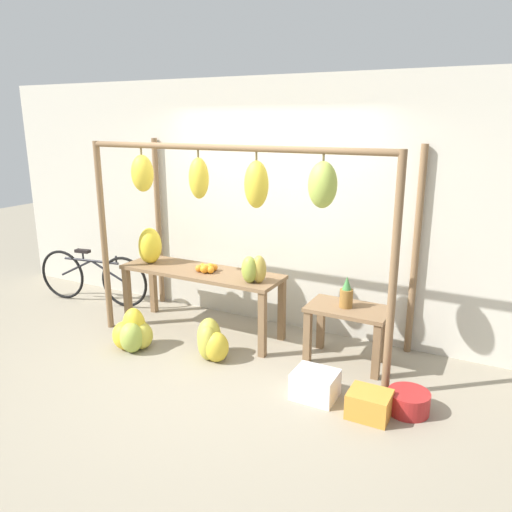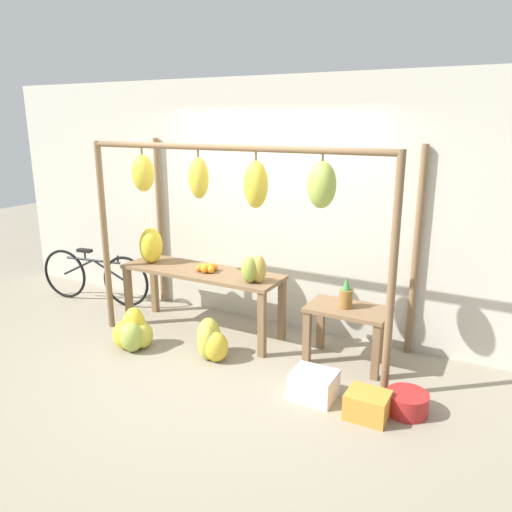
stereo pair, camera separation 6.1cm
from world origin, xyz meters
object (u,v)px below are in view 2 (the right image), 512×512
object	(u,v)px
blue_bucket	(407,403)
parked_bicycle	(94,276)
banana_pile_ground_left	(134,332)
papaya_pile	(253,270)
orange_pile	(207,268)
fruit_crate_white	(314,385)
banana_pile_on_table	(150,246)
fruit_crate_purple	(367,405)
pineapple_cluster	(346,296)
banana_pile_ground_right	(210,341)

from	to	relation	value
blue_bucket	parked_bicycle	world-z (taller)	parked_bicycle
banana_pile_ground_left	papaya_pile	bearing A→B (deg)	28.02
orange_pile	parked_bicycle	distance (m)	1.95
banana_pile_ground_left	fruit_crate_white	size ratio (longest dim) A/B	1.37
fruit_crate_white	blue_bucket	bearing A→B (deg)	10.95
banana_pile_ground_left	blue_bucket	xyz separation A→B (m)	(2.81, 0.14, -0.08)
banana_pile_on_table	fruit_crate_purple	xyz separation A→B (m)	(2.83, -0.75, -0.82)
banana_pile_ground_left	fruit_crate_white	distance (m)	2.05
banana_pile_on_table	banana_pile_ground_left	bearing A→B (deg)	-66.88
banana_pile_ground_left	fruit_crate_purple	distance (m)	2.54
pineapple_cluster	papaya_pile	distance (m)	0.97
banana_pile_ground_left	orange_pile	bearing A→B (deg)	53.21
fruit_crate_white	banana_pile_ground_left	bearing A→B (deg)	179.64
fruit_crate_white	fruit_crate_purple	distance (m)	0.50
pineapple_cluster	fruit_crate_white	xyz separation A→B (m)	(-0.01, -0.76, -0.58)
parked_bicycle	fruit_crate_purple	bearing A→B (deg)	-12.93
parked_bicycle	fruit_crate_purple	size ratio (longest dim) A/B	4.82
orange_pile	parked_bicycle	size ratio (longest dim) A/B	0.14
pineapple_cluster	parked_bicycle	bearing A→B (deg)	178.65
pineapple_cluster	banana_pile_ground_left	world-z (taller)	pineapple_cluster
banana_pile_on_table	pineapple_cluster	distance (m)	2.35
orange_pile	fruit_crate_white	xyz separation A→B (m)	(1.54, -0.68, -0.66)
fruit_crate_white	blue_bucket	distance (m)	0.78
orange_pile	papaya_pile	bearing A→B (deg)	-7.35
blue_bucket	fruit_crate_purple	xyz separation A→B (m)	(-0.27, -0.22, 0.02)
banana_pile_ground_right	fruit_crate_purple	bearing A→B (deg)	-8.96
orange_pile	banana_pile_ground_right	world-z (taller)	orange_pile
banana_pile_on_table	fruit_crate_purple	bearing A→B (deg)	-14.89
fruit_crate_white	papaya_pile	world-z (taller)	papaya_pile
fruit_crate_white	pineapple_cluster	bearing A→B (deg)	89.38
banana_pile_ground_right	orange_pile	bearing A→B (deg)	125.36
banana_pile_on_table	fruit_crate_white	bearing A→B (deg)	-16.36
orange_pile	fruit_crate_purple	size ratio (longest dim) A/B	0.70
parked_bicycle	papaya_pile	size ratio (longest dim) A/B	5.62
banana_pile_ground_left	papaya_pile	xyz separation A→B (m)	(1.11, 0.59, 0.70)
parked_bicycle	papaya_pile	bearing A→B (deg)	-5.27
fruit_crate_purple	blue_bucket	bearing A→B (deg)	38.56
banana_pile_ground_left	banana_pile_on_table	bearing A→B (deg)	113.12
banana_pile_on_table	orange_pile	size ratio (longest dim) A/B	1.77
banana_pile_on_table	parked_bicycle	distance (m)	1.26
fruit_crate_white	fruit_crate_purple	world-z (taller)	fruit_crate_white
banana_pile_ground_right	blue_bucket	xyz separation A→B (m)	(1.97, -0.05, -0.09)
banana_pile_on_table	banana_pile_ground_left	size ratio (longest dim) A/B	0.81
orange_pile	blue_bucket	distance (m)	2.47
papaya_pile	fruit_crate_purple	world-z (taller)	papaya_pile
banana_pile_on_table	fruit_crate_white	world-z (taller)	banana_pile_on_table
orange_pile	blue_bucket	bearing A→B (deg)	-13.08
banana_pile_ground_left	parked_bicycle	bearing A→B (deg)	149.42
banana_pile_ground_right	papaya_pile	distance (m)	0.84
papaya_pile	blue_bucket	bearing A→B (deg)	-15.08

